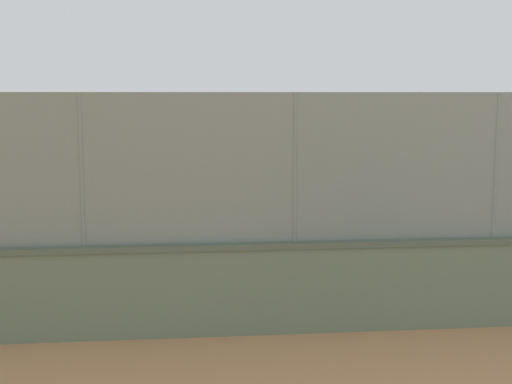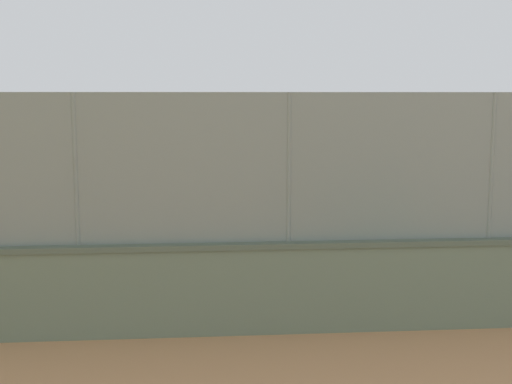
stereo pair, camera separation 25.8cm
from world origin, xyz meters
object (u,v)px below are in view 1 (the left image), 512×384
(player_foreground_swinging, at_px, (382,203))
(spare_ball_by_wall, at_px, (175,300))
(sports_ball, at_px, (203,164))
(player_near_wall_returning, at_px, (177,175))

(player_foreground_swinging, xyz_separation_m, spare_ball_by_wall, (4.74, 4.68, -0.87))
(player_foreground_swinging, height_order, spare_ball_by_wall, player_foreground_swinging)
(player_foreground_swinging, xyz_separation_m, sports_ball, (4.19, -4.00, 0.56))
(sports_ball, xyz_separation_m, spare_ball_by_wall, (0.55, 8.68, -1.43))
(player_foreground_swinging, distance_m, sports_ball, 5.82)
(player_near_wall_returning, bearing_deg, spare_ball_by_wall, 91.47)
(player_foreground_swinging, relative_size, sports_ball, 8.76)
(player_near_wall_returning, relative_size, spare_ball_by_wall, 18.05)
(sports_ball, distance_m, spare_ball_by_wall, 8.82)
(player_near_wall_returning, distance_m, player_foreground_swinging, 7.64)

